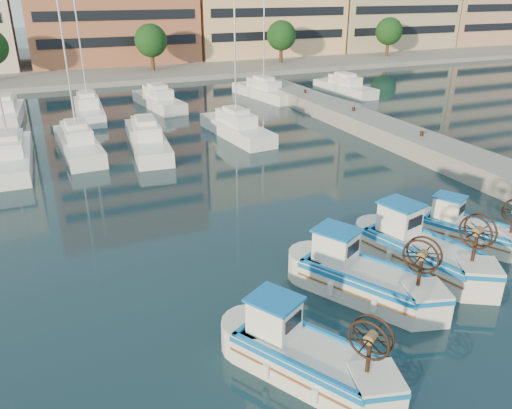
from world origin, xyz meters
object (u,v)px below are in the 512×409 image
object	(u,v)px
fishing_boat_c	(421,249)
fishing_boat_d	(467,228)
fishing_boat_b	(361,276)
fishing_boat_a	(304,353)

from	to	relation	value
fishing_boat_c	fishing_boat_d	size ratio (longest dim) A/B	1.23
fishing_boat_b	fishing_boat_c	xyz separation A→B (m)	(3.26, 0.71, 0.03)
fishing_boat_c	fishing_boat_d	world-z (taller)	fishing_boat_c
fishing_boat_a	fishing_boat_d	world-z (taller)	fishing_boat_a
fishing_boat_a	fishing_boat_b	world-z (taller)	fishing_boat_b
fishing_boat_b	fishing_boat_c	size ratio (longest dim) A/B	0.97
fishing_boat_d	fishing_boat_a	bearing A→B (deg)	174.97
fishing_boat_a	fishing_boat_d	xyz separation A→B (m)	(10.35, 4.34, -0.08)
fishing_boat_a	fishing_boat_c	distance (m)	7.87
fishing_boat_a	fishing_boat_d	size ratio (longest dim) A/B	1.12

